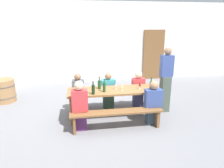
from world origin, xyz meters
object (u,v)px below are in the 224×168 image
(wine_barrel, at_px, (4,91))
(wine_bottle_3, at_px, (104,87))
(bench_near, at_px, (117,115))
(seated_guest_near_1, at_px, (153,104))
(wooden_door, at_px, (153,55))
(seated_guest_far_0, at_px, (78,94))
(wine_bottle_0, at_px, (99,84))
(wine_glass_0, at_px, (140,84))
(seated_guest_near_0, at_px, (80,106))
(wine_bottle_2, at_px, (93,89))
(wine_glass_1, at_px, (116,85))
(seated_guest_far_2, at_px, (138,90))
(wine_bottle_1, at_px, (151,86))
(bench_far, at_px, (108,95))
(wine_glass_2, at_px, (122,86))
(seated_guest_far_1, at_px, (108,93))
(tasting_table, at_px, (112,93))
(standing_host, at_px, (166,81))

(wine_barrel, bearing_deg, wine_bottle_3, -31.66)
(bench_near, xyz_separation_m, seated_guest_near_1, (0.91, 0.15, 0.16))
(wooden_door, bearing_deg, seated_guest_far_0, -137.10)
(wooden_door, xyz_separation_m, wine_bottle_0, (-2.71, -3.42, -0.18))
(wine_glass_0, relative_size, seated_guest_near_0, 0.15)
(wine_bottle_0, distance_m, wine_bottle_2, 0.43)
(wine_glass_0, bearing_deg, bench_near, -138.77)
(seated_guest_near_0, distance_m, wine_barrel, 3.18)
(wine_glass_1, distance_m, seated_guest_far_2, 0.96)
(wooden_door, distance_m, wine_bottle_2, 4.80)
(wine_bottle_1, bearing_deg, wine_glass_1, 159.31)
(bench_near, xyz_separation_m, wine_glass_1, (0.10, 0.69, 0.50))
(wine_glass_0, distance_m, seated_guest_near_1, 0.62)
(bench_far, height_order, wine_glass_2, wine_glass_2)
(seated_guest_far_1, bearing_deg, wooden_door, 141.28)
(wine_glass_2, bearing_deg, wine_glass_0, 6.68)
(seated_guest_far_0, distance_m, seated_guest_far_2, 1.70)
(tasting_table, height_order, standing_host, standing_host)
(wine_glass_0, distance_m, seated_guest_far_0, 1.70)
(wine_bottle_0, relative_size, wine_glass_2, 1.98)
(wine_bottle_2, bearing_deg, seated_guest_far_0, 113.95)
(wine_bottle_2, xyz_separation_m, wine_glass_0, (1.21, 0.22, -0.00))
(bench_near, distance_m, standing_host, 1.79)
(bench_far, bearing_deg, wine_glass_2, -72.53)
(wooden_door, xyz_separation_m, wine_glass_2, (-2.16, -3.65, -0.18))
(wooden_door, distance_m, wine_bottle_0, 4.37)
(seated_guest_near_0, bearing_deg, wooden_door, -38.45)
(wine_bottle_2, xyz_separation_m, standing_host, (2.00, 0.42, -0.00))
(wine_glass_2, xyz_separation_m, standing_host, (1.26, 0.26, -0.00))
(bench_far, height_order, wine_glass_1, wine_glass_1)
(wine_bottle_1, xyz_separation_m, seated_guest_far_1, (-0.94, 0.81, -0.39))
(wine_glass_1, distance_m, seated_guest_far_0, 1.12)
(wine_bottle_2, bearing_deg, wooden_door, 52.75)
(wine_bottle_3, relative_size, standing_host, 0.19)
(seated_guest_near_0, xyz_separation_m, seated_guest_far_2, (1.67, 1.04, -0.04))
(wine_bottle_2, relative_size, wine_bottle_3, 0.94)
(wine_glass_1, relative_size, seated_guest_far_0, 0.14)
(wine_glass_2, bearing_deg, wine_bottle_3, -174.73)
(bench_near, distance_m, seated_guest_far_1, 1.20)
(wine_glass_0, distance_m, seated_guest_near_0, 1.64)
(seated_guest_far_2, bearing_deg, standing_host, 60.60)
(wine_bottle_3, bearing_deg, seated_guest_far_2, 32.05)
(seated_guest_near_0, bearing_deg, wine_glass_1, -59.48)
(seated_guest_far_0, bearing_deg, seated_guest_near_0, 1.29)
(wine_glass_1, xyz_separation_m, wine_glass_2, (0.15, -0.12, 0.01))
(wine_bottle_0, bearing_deg, standing_host, 1.06)
(bench_near, xyz_separation_m, wine_bottle_3, (-0.22, 0.53, 0.52))
(wine_glass_2, bearing_deg, seated_guest_near_1, -32.07)
(seated_guest_far_2, bearing_deg, wine_glass_1, -56.33)
(wine_bottle_1, distance_m, seated_guest_near_0, 1.79)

